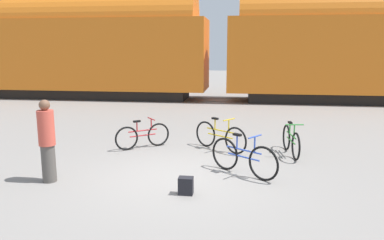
# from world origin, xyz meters

# --- Properties ---
(ground_plane) EXTENTS (80.00, 80.00, 0.00)m
(ground_plane) POSITION_xyz_m (0.00, 0.00, 0.00)
(ground_plane) COLOR gray
(freight_train) EXTENTS (59.35, 3.07, 5.76)m
(freight_train) POSITION_xyz_m (0.00, 12.46, 3.04)
(freight_train) COLOR black
(freight_train) RESTS_ON ground_plane
(rail_near) EXTENTS (71.35, 0.07, 0.01)m
(rail_near) POSITION_xyz_m (0.00, 11.74, 0.01)
(rail_near) COLOR #4C4238
(rail_near) RESTS_ON ground_plane
(rail_far) EXTENTS (71.35, 0.07, 0.01)m
(rail_far) POSITION_xyz_m (0.00, 13.18, 0.01)
(rail_far) COLOR #4C4238
(rail_far) RESTS_ON ground_plane
(bicycle_green) EXTENTS (0.46, 1.66, 0.88)m
(bicycle_green) POSITION_xyz_m (2.68, 2.08, 0.37)
(bicycle_green) COLOR black
(bicycle_green) RESTS_ON ground_plane
(bicycle_blue) EXTENTS (1.47, 1.13, 0.94)m
(bicycle_blue) POSITION_xyz_m (1.44, 0.30, 0.40)
(bicycle_blue) COLOR black
(bicycle_blue) RESTS_ON ground_plane
(bicycle_yellow) EXTENTS (1.48, 1.16, 0.91)m
(bicycle_yellow) POSITION_xyz_m (0.80, 2.29, 0.39)
(bicycle_yellow) COLOR black
(bicycle_yellow) RESTS_ON ground_plane
(bicycle_maroon) EXTENTS (1.32, 1.03, 0.83)m
(bicycle_maroon) POSITION_xyz_m (-1.36, 2.21, 0.36)
(bicycle_maroon) COLOR black
(bicycle_maroon) RESTS_ON ground_plane
(person_in_red) EXTENTS (0.34, 0.34, 1.74)m
(person_in_red) POSITION_xyz_m (-2.60, -0.67, 0.88)
(person_in_red) COLOR #514C47
(person_in_red) RESTS_ON ground_plane
(backpack) EXTENTS (0.28, 0.20, 0.34)m
(backpack) POSITION_xyz_m (0.35, -0.98, 0.17)
(backpack) COLOR black
(backpack) RESTS_ON ground_plane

